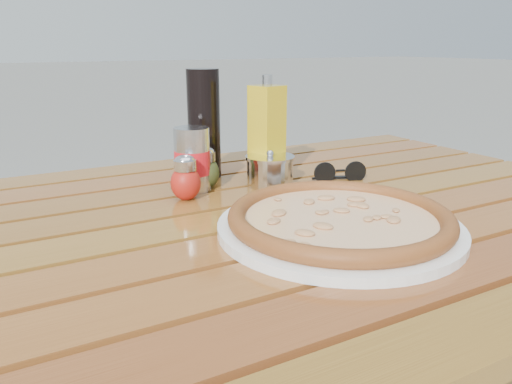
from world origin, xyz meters
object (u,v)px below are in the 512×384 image
sunglasses (340,173)px  oregano_shaker (205,169)px  table (262,255)px  plate (339,228)px  parmesan_tin (270,170)px  pepper_shaker (186,179)px  dark_bottle (204,124)px  soda_can (192,160)px  olive_oil_cruet (267,133)px  pizza (340,217)px

sunglasses → oregano_shaker: bearing=-176.0°
table → plate: 0.17m
parmesan_tin → pepper_shaker: bearing=-177.7°
dark_bottle → soda_can: dark_bottle is taller
plate → parmesan_tin: parmesan_tin is taller
parmesan_tin → sunglasses: bearing=-15.3°
dark_bottle → olive_oil_cruet: size_ratio=1.05×
pepper_shaker → soda_can: 0.06m
pizza → parmesan_tin: size_ratio=3.57×
sunglasses → pizza: bearing=-106.8°
oregano_shaker → parmesan_tin: oregano_shaker is taller
pizza → dark_bottle: (-0.04, 0.39, 0.09)m
pepper_shaker → dark_bottle: 0.18m
soda_can → olive_oil_cruet: bearing=-1.0°
pizza → olive_oil_cruet: (0.05, 0.31, 0.07)m
pizza → parmesan_tin: parmesan_tin is taller
dark_bottle → olive_oil_cruet: dark_bottle is taller
parmesan_tin → soda_can: bearing=164.6°
table → olive_oil_cruet: 0.27m
plate → sunglasses: (0.18, 0.23, 0.01)m
olive_oil_cruet → soda_can: bearing=179.0°
table → soda_can: soda_can is taller
table → pepper_shaker: (-0.08, 0.13, 0.11)m
oregano_shaker → plate: bearing=-75.5°
olive_oil_cruet → sunglasses: (0.13, -0.08, -0.08)m
table → dark_bottle: dark_bottle is taller
parmesan_tin → sunglasses: (0.14, -0.04, -0.01)m
dark_bottle → parmesan_tin: 0.17m
parmesan_tin → oregano_shaker: bearing=160.3°
pepper_shaker → dark_bottle: dark_bottle is taller
pizza → sunglasses: sunglasses is taller
soda_can → sunglasses: size_ratio=1.09×
plate → parmesan_tin: bearing=81.9°
dark_bottle → soda_can: (-0.06, -0.09, -0.05)m
pizza → dark_bottle: size_ratio=1.89×
pepper_shaker → parmesan_tin: 0.18m
soda_can → dark_bottle: bearing=54.1°
sunglasses → olive_oil_cruet: bearing=170.5°
plate → olive_oil_cruet: size_ratio=1.71×
pizza → dark_bottle: 0.41m
plate → pepper_shaker: size_ratio=4.39×
plate → soda_can: (-0.11, 0.31, 0.05)m
pizza → olive_oil_cruet: size_ratio=1.98×
table → parmesan_tin: size_ratio=12.03×
table → pepper_shaker: 0.19m
table → dark_bottle: bearing=87.4°
olive_oil_cruet → dark_bottle: bearing=137.7°
pizza → soda_can: (-0.11, 0.31, 0.04)m
dark_bottle → sunglasses: size_ratio=2.00×
table → parmesan_tin: bearing=55.1°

